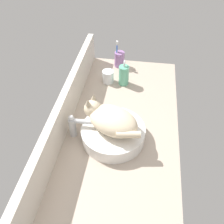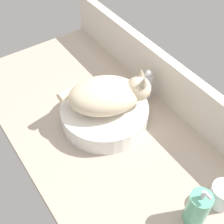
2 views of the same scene
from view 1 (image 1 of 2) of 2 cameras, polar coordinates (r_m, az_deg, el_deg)
The scene contains 8 objects.
ground_plane at distance 133.32cm, azimuth 1.80°, elevation -4.17°, with size 131.27×60.83×4.00cm, color #B2A08E.
backsplash_panel at distance 130.45cm, azimuth -10.66°, elevation 0.61°, with size 131.27×3.60×18.51cm, color silver.
sink_basin at distance 124.28cm, azimuth 0.26°, elevation -4.91°, with size 31.64×31.64×7.20cm, color white.
cat at distance 117.90cm, azimuth -0.30°, elevation -1.66°, with size 26.08×30.06×14.00cm.
faucet at distance 124.39cm, azimuth -8.57°, elevation -2.98°, with size 3.60×11.83×13.60cm.
soap_dispenser at distance 156.58cm, azimuth 2.71°, elevation 8.42°, with size 6.30×6.30×15.95cm.
toothbrush_cup at distance 173.83cm, azimuth 1.66°, elevation 12.09°, with size 6.81×6.81×18.71cm.
water_glass at distance 159.81cm, azimuth -0.91°, elevation 7.97°, with size 7.23×7.23×7.86cm.
Camera 1 is at (-88.78, -9.21, 97.03)cm, focal length 40.00 mm.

